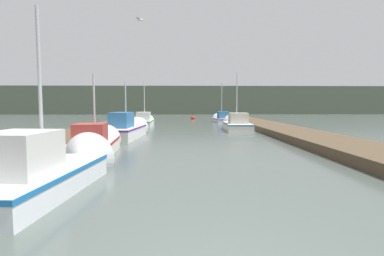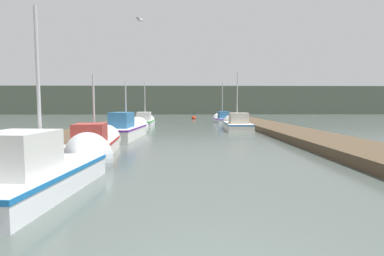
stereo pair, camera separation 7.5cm
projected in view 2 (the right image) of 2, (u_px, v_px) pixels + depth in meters
dock_left at (90, 132)px, 18.97m from camera, size 2.98×40.00×0.40m
dock_right at (290, 132)px, 19.26m from camera, size 2.98×40.00×0.40m
distant_shore_ridge at (187, 101)px, 65.47m from camera, size 120.00×16.00×5.49m
fishing_boat_0 at (48, 169)px, 7.24m from camera, size 2.13×5.16×4.73m
fishing_boat_1 at (96, 143)px, 12.40m from camera, size 1.94×4.94×3.65m
fishing_boat_2 at (127, 129)px, 18.19m from camera, size 1.99×5.80×3.75m
fishing_boat_3 at (236, 124)px, 23.33m from camera, size 1.97×5.38×4.93m
fishing_boat_4 at (145, 121)px, 27.58m from camera, size 1.52×4.82×4.43m
fishing_boat_5 at (222, 119)px, 33.06m from camera, size 1.75×4.46×4.79m
mooring_piling_1 at (78, 140)px, 12.40m from camera, size 0.23×0.23×1.00m
channel_buoy at (194, 118)px, 39.41m from camera, size 0.56×0.56×1.06m
seagull_lead at (140, 20)px, 13.34m from camera, size 0.31×0.55×0.12m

